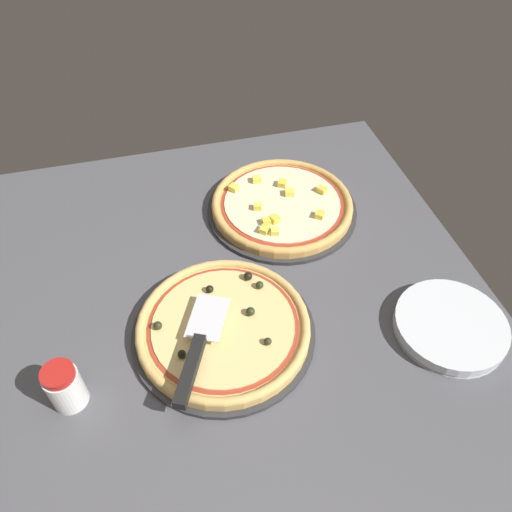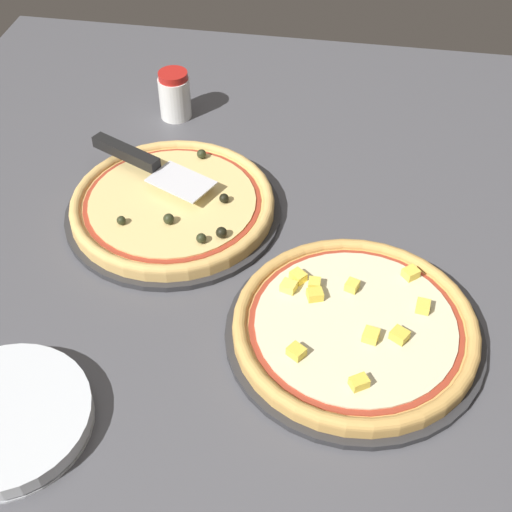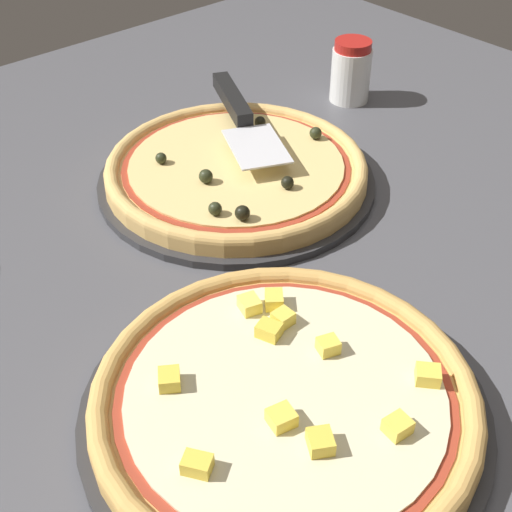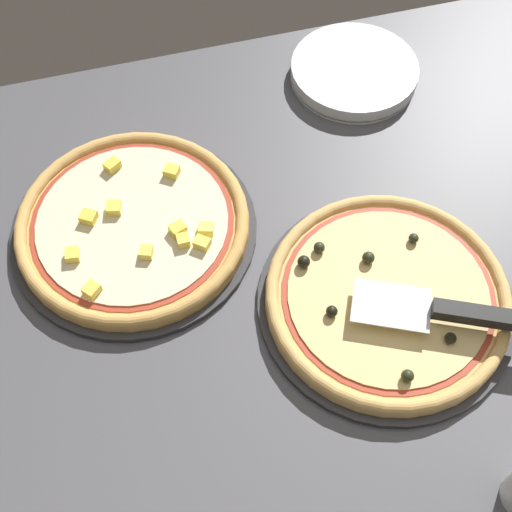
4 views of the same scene
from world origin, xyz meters
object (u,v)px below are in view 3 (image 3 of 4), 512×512
Objects in this scene: pizza_front at (236,168)px; pizza_back at (285,398)px; parmesan_shaker at (351,71)px; serving_spatula at (237,108)px.

pizza_front is 0.98× the size of pizza_back.
parmesan_shaker is at bearing -142.54° from pizza_back.
parmesan_shaker is at bearing -166.55° from pizza_front.
serving_spatula is 2.48× the size of parmesan_shaker.
parmesan_shaker reaches higher than pizza_back.
pizza_front is at bearing 13.45° from parmesan_shaker.
pizza_front is 37.91cm from pizza_back.
parmesan_shaker is (-50.04, -38.35, 2.40)cm from pizza_back.
pizza_front is 29.77cm from parmesan_shaker.
pizza_back is 3.59× the size of parmesan_shaker.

